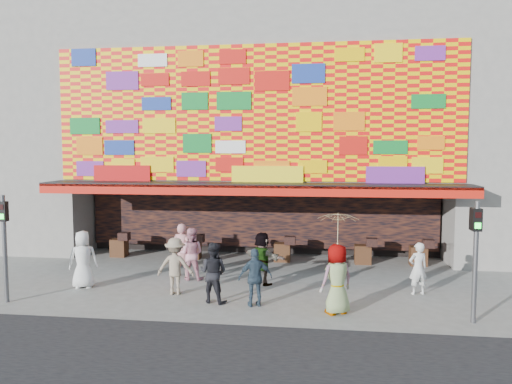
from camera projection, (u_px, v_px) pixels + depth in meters
ground at (235, 295)px, 14.56m from camera, size 90.00×90.00×0.00m
shop_building at (267, 127)px, 22.19m from camera, size 15.20×9.40×10.00m
signal_left at (4, 236)px, 13.74m from camera, size 0.22×0.20×3.00m
signal_right at (476, 248)px, 12.10m from camera, size 0.22×0.20×3.00m
ped_a at (83, 259)px, 15.26m from camera, size 1.01×0.83×1.77m
ped_b at (182, 250)px, 16.68m from camera, size 0.69×0.50×1.78m
ped_c at (213, 272)px, 13.82m from camera, size 0.96×0.83×1.69m
ped_d at (175, 266)px, 14.61m from camera, size 1.12×0.69×1.67m
ped_e at (255, 277)px, 13.47m from camera, size 1.01×0.67×1.59m
ped_f at (262, 258)px, 15.66m from camera, size 1.56×1.26×1.67m
ped_g at (337, 279)px, 12.84m from camera, size 1.06×0.96×1.83m
ped_h at (418, 268)px, 14.58m from camera, size 0.65×0.52×1.54m
ped_i at (191, 254)px, 16.25m from camera, size 0.83×0.65×1.71m
parasol at (338, 231)px, 12.73m from camera, size 1.25×1.26×1.90m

